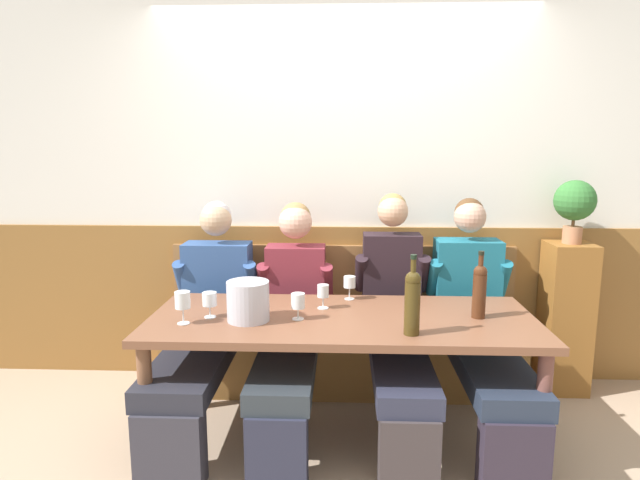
% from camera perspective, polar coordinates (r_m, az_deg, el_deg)
% --- Properties ---
extents(ground_plane, '(6.80, 6.80, 0.02)m').
position_cam_1_polar(ground_plane, '(3.05, 2.31, -22.08)').
color(ground_plane, tan).
rests_on(ground_plane, ground).
extents(room_wall_back, '(6.80, 0.08, 2.80)m').
position_cam_1_polar(room_wall_back, '(3.68, 2.51, 6.73)').
color(room_wall_back, silver).
rests_on(room_wall_back, ground).
extents(wood_wainscot_panel, '(6.80, 0.03, 1.06)m').
position_cam_1_polar(wood_wainscot_panel, '(3.78, 2.41, -6.59)').
color(wood_wainscot_panel, brown).
rests_on(wood_wainscot_panel, ground).
extents(wall_bench, '(2.32, 0.42, 0.94)m').
position_cam_1_polar(wall_bench, '(3.66, 2.38, -11.29)').
color(wall_bench, brown).
rests_on(wall_bench, ground).
extents(dining_table, '(2.02, 0.82, 0.72)m').
position_cam_1_polar(dining_table, '(2.89, 2.41, -9.58)').
color(dining_table, brown).
rests_on(dining_table, ground).
extents(person_left_seat, '(0.53, 1.26, 1.26)m').
position_cam_1_polar(person_left_seat, '(3.30, -12.01, -7.93)').
color(person_left_seat, '#31303A').
rests_on(person_left_seat, ground).
extents(person_center_left_seat, '(0.48, 1.26, 1.25)m').
position_cam_1_polar(person_center_left_seat, '(3.22, -3.02, -7.92)').
color(person_center_left_seat, '#242739').
rests_on(person_center_left_seat, ground).
extents(person_center_right_seat, '(0.47, 1.26, 1.31)m').
position_cam_1_polar(person_center_right_seat, '(3.21, 8.11, -7.87)').
color(person_center_right_seat, '#383032').
rests_on(person_center_right_seat, ground).
extents(person_right_seat, '(0.51, 1.26, 1.28)m').
position_cam_1_polar(person_right_seat, '(3.31, 16.51, -7.80)').
color(person_right_seat, '#2C2432').
rests_on(person_right_seat, ground).
extents(ice_bucket, '(0.22, 0.22, 0.21)m').
position_cam_1_polar(ice_bucket, '(2.79, -7.55, -6.43)').
color(ice_bucket, '#B5B5C3').
rests_on(ice_bucket, dining_table).
extents(wine_bottle_clear_water, '(0.08, 0.08, 0.39)m').
position_cam_1_polar(wine_bottle_clear_water, '(2.59, 9.83, -6.32)').
color(wine_bottle_clear_water, '#3E3012').
rests_on(wine_bottle_clear_water, dining_table).
extents(wine_bottle_green_tall, '(0.07, 0.07, 0.35)m').
position_cam_1_polar(wine_bottle_green_tall, '(2.92, 16.60, -5.00)').
color(wine_bottle_green_tall, '#472513').
rests_on(wine_bottle_green_tall, dining_table).
extents(wine_glass_mid_left, '(0.06, 0.06, 0.13)m').
position_cam_1_polar(wine_glass_mid_left, '(2.97, 0.39, -5.51)').
color(wine_glass_mid_left, silver).
rests_on(wine_glass_mid_left, dining_table).
extents(wine_glass_center_rear, '(0.07, 0.07, 0.14)m').
position_cam_1_polar(wine_glass_center_rear, '(2.79, -2.28, -6.61)').
color(wine_glass_center_rear, silver).
rests_on(wine_glass_center_rear, dining_table).
extents(wine_glass_right_end, '(0.08, 0.08, 0.13)m').
position_cam_1_polar(wine_glass_right_end, '(2.88, -11.55, -6.22)').
color(wine_glass_right_end, silver).
rests_on(wine_glass_right_end, dining_table).
extents(wine_glass_near_bucket, '(0.07, 0.07, 0.14)m').
position_cam_1_polar(wine_glass_near_bucket, '(3.15, 3.21, -4.53)').
color(wine_glass_near_bucket, silver).
rests_on(wine_glass_near_bucket, dining_table).
extents(wine_glass_center_front, '(0.08, 0.08, 0.17)m').
position_cam_1_polar(wine_glass_center_front, '(2.80, -14.28, -6.25)').
color(wine_glass_center_front, silver).
rests_on(wine_glass_center_front, dining_table).
extents(corner_pedestal, '(0.28, 0.28, 0.99)m').
position_cam_1_polar(corner_pedestal, '(3.91, 24.59, -7.50)').
color(corner_pedestal, brown).
rests_on(corner_pedestal, ground).
extents(potted_plant, '(0.26, 0.26, 0.40)m').
position_cam_1_polar(potted_plant, '(3.76, 25.42, 3.54)').
color(potted_plant, '#AD714F').
rests_on(potted_plant, corner_pedestal).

